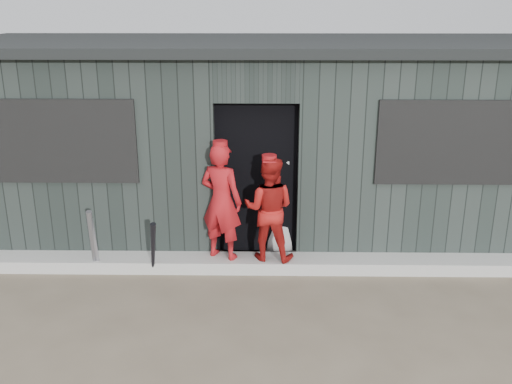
{
  "coord_description": "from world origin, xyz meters",
  "views": [
    {
      "loc": [
        0.1,
        -4.49,
        3.1
      ],
      "look_at": [
        0.0,
        1.8,
        1.0
      ],
      "focal_mm": 40.0,
      "sensor_mm": 36.0,
      "label": 1
    }
  ],
  "objects_px": {
    "player_grey_back": "(282,202)",
    "player_red_left": "(221,201)",
    "bat_mid": "(92,242)",
    "dugout": "(258,135)",
    "player_red_right": "(269,209)",
    "bat_right": "(153,249)",
    "bat_left": "(95,245)"
  },
  "relations": [
    {
      "from": "player_grey_back",
      "to": "player_red_left",
      "type": "bearing_deg",
      "value": 8.91
    },
    {
      "from": "bat_mid",
      "to": "player_red_left",
      "type": "height_order",
      "value": "player_red_left"
    },
    {
      "from": "player_grey_back",
      "to": "dugout",
      "type": "bearing_deg",
      "value": -97.33
    },
    {
      "from": "bat_mid",
      "to": "player_red_right",
      "type": "distance_m",
      "value": 2.11
    },
    {
      "from": "bat_right",
      "to": "player_grey_back",
      "type": "distance_m",
      "value": 1.72
    },
    {
      "from": "player_red_left",
      "to": "player_red_right",
      "type": "xyz_separation_m",
      "value": [
        0.56,
        -0.02,
        -0.08
      ]
    },
    {
      "from": "player_red_left",
      "to": "player_red_right",
      "type": "relative_size",
      "value": 1.13
    },
    {
      "from": "dugout",
      "to": "bat_right",
      "type": "bearing_deg",
      "value": -122.1
    },
    {
      "from": "player_red_right",
      "to": "player_grey_back",
      "type": "xyz_separation_m",
      "value": [
        0.18,
        0.48,
        -0.08
      ]
    },
    {
      "from": "player_red_left",
      "to": "player_grey_back",
      "type": "relative_size",
      "value": 1.02
    },
    {
      "from": "player_red_right",
      "to": "dugout",
      "type": "height_order",
      "value": "dugout"
    },
    {
      "from": "bat_right",
      "to": "player_red_right",
      "type": "height_order",
      "value": "player_red_right"
    },
    {
      "from": "bat_left",
      "to": "dugout",
      "type": "xyz_separation_m",
      "value": [
        1.9,
        1.84,
        0.92
      ]
    },
    {
      "from": "bat_right",
      "to": "player_grey_back",
      "type": "bearing_deg",
      "value": 25.29
    },
    {
      "from": "bat_left",
      "to": "bat_mid",
      "type": "xyz_separation_m",
      "value": [
        -0.02,
        -0.03,
        0.06
      ]
    },
    {
      "from": "bat_right",
      "to": "player_red_left",
      "type": "bearing_deg",
      "value": 18.76
    },
    {
      "from": "bat_mid",
      "to": "dugout",
      "type": "xyz_separation_m",
      "value": [
        1.92,
        1.87,
        0.86
      ]
    },
    {
      "from": "player_red_left",
      "to": "player_grey_back",
      "type": "bearing_deg",
      "value": -124.28
    },
    {
      "from": "bat_right",
      "to": "player_red_left",
      "type": "xyz_separation_m",
      "value": [
        0.79,
        0.27,
        0.5
      ]
    },
    {
      "from": "bat_mid",
      "to": "player_grey_back",
      "type": "relative_size",
      "value": 0.62
    },
    {
      "from": "player_grey_back",
      "to": "dugout",
      "type": "xyz_separation_m",
      "value": [
        -0.33,
        1.19,
        0.59
      ]
    },
    {
      "from": "bat_mid",
      "to": "player_grey_back",
      "type": "height_order",
      "value": "player_grey_back"
    },
    {
      "from": "player_grey_back",
      "to": "bat_mid",
      "type": "bearing_deg",
      "value": -5.98
    },
    {
      "from": "bat_right",
      "to": "player_red_left",
      "type": "height_order",
      "value": "player_red_left"
    },
    {
      "from": "player_grey_back",
      "to": "player_red_right",
      "type": "bearing_deg",
      "value": 47.13
    },
    {
      "from": "player_red_left",
      "to": "dugout",
      "type": "xyz_separation_m",
      "value": [
        0.41,
        1.65,
        0.43
      ]
    },
    {
      "from": "bat_mid",
      "to": "bat_left",
      "type": "bearing_deg",
      "value": 56.8
    },
    {
      "from": "bat_left",
      "to": "bat_right",
      "type": "bearing_deg",
      "value": -6.24
    },
    {
      "from": "bat_left",
      "to": "bat_mid",
      "type": "distance_m",
      "value": 0.07
    },
    {
      "from": "bat_left",
      "to": "bat_mid",
      "type": "height_order",
      "value": "bat_mid"
    },
    {
      "from": "player_red_right",
      "to": "player_grey_back",
      "type": "relative_size",
      "value": 0.9
    },
    {
      "from": "player_red_left",
      "to": "player_grey_back",
      "type": "xyz_separation_m",
      "value": [
        0.74,
        0.45,
        -0.16
      ]
    }
  ]
}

